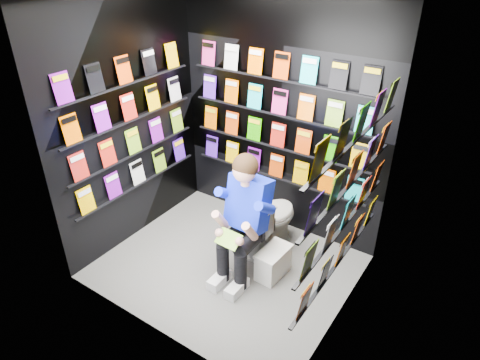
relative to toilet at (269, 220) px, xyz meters
The scene contains 13 objects.
floor 0.65m from the toilet, 110.84° to the right, with size 2.40×2.40×0.00m, color #5F5F5D.
wall_back 1.07m from the toilet, 111.08° to the left, with size 2.40×0.04×2.60m, color black.
wall_front 1.78m from the toilet, 97.26° to the right, with size 2.40×0.04×2.60m, color black.
wall_left 1.75m from the toilet, 160.12° to the right, with size 0.04×2.00×2.60m, color black.
wall_right 1.46m from the toilet, 26.51° to the right, with size 0.04×2.00×2.60m, color black.
comics_back 1.06m from the toilet, 112.30° to the left, with size 2.10×0.06×1.37m, color #CE4009, non-canonical shape.
comics_left 1.73m from the toilet, 159.72° to the right, with size 0.06×1.70×1.37m, color #CE4009, non-canonical shape.
comics_right 1.45m from the toilet, 27.21° to the right, with size 0.06×1.70×1.37m, color #CE4009, non-canonical shape.
toilet is the anchor object (origin of this frame).
longbox 0.49m from the toilet, 52.68° to the right, with size 0.21×0.37×0.28m, color white.
longbox_lid 0.44m from the toilet, 52.68° to the right, with size 0.22×0.39×0.03m, color white.
reader 0.56m from the toilet, 90.00° to the right, with size 0.53×0.78×1.44m, color #0B20EA, non-canonical shape.
held_comic 0.76m from the toilet, 90.00° to the right, with size 0.23×0.01×0.16m, color green.
Camera 1 is at (2.01, -2.73, 2.96)m, focal length 32.00 mm.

